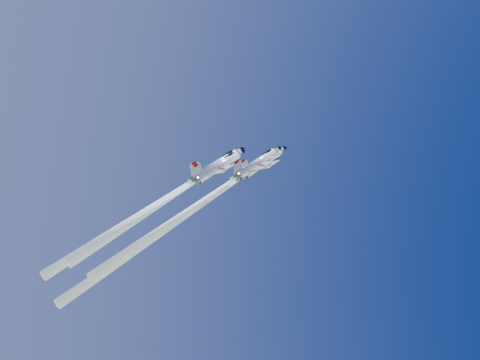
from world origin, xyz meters
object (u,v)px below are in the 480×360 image
jet_lead (199,207)px  jet_right (206,199)px  jet_slot (174,196)px  jet_left (165,199)px

jet_lead → jet_right: (-1.69, -6.45, 0.25)m
jet_lead → jet_right: 6.67m
jet_lead → jet_slot: jet_lead is taller
jet_left → jet_right: size_ratio=1.08×
jet_left → jet_slot: (-0.29, -5.31, -0.51)m
jet_left → jet_slot: 5.34m
jet_lead → jet_left: size_ratio=1.14×
jet_right → jet_lead: bearing=155.2°
jet_right → jet_slot: size_ratio=1.07×
jet_left → jet_right: bearing=4.7°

